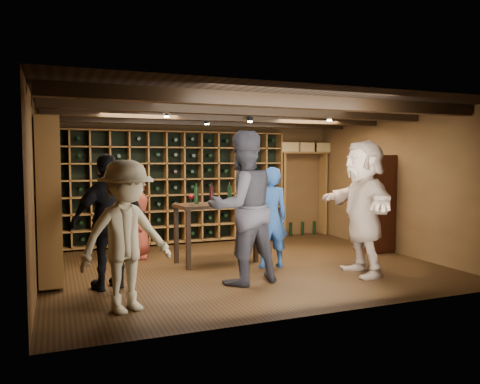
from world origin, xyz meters
name	(u,v)px	position (x,y,z in m)	size (l,w,h in m)	color
ground	(242,266)	(0.00, 0.00, 0.00)	(6.00, 6.00, 0.00)	#311E0D
room_shell	(241,114)	(0.00, 0.05, 2.42)	(6.00, 6.00, 6.00)	brown
wine_rack_back	(175,187)	(-0.52, 2.33, 1.15)	(4.65, 0.30, 2.20)	brown
wine_rack_left	(50,196)	(-2.83, 0.82, 1.15)	(0.30, 2.65, 2.20)	brown
crate_shelf	(304,165)	(2.41, 2.32, 1.57)	(1.20, 0.32, 2.07)	brown
display_cabinet	(375,205)	(2.71, 0.20, 0.86)	(0.55, 0.50, 1.75)	#36140A
man_blue_shirt	(270,217)	(0.37, -0.25, 0.79)	(0.58, 0.38, 1.58)	navy
man_grey_suit	(242,208)	(-0.38, -0.96, 1.04)	(1.01, 0.79, 2.09)	black
guest_red_floral	(134,211)	(-1.50, 1.21, 0.81)	(0.80, 0.52, 1.63)	maroon
guest_woman_black	(110,222)	(-2.10, -0.57, 0.89)	(1.04, 0.43, 1.78)	black
guest_khaki	(126,236)	(-2.03, -1.60, 0.85)	(1.10, 0.63, 1.70)	gray
guest_beige	(363,207)	(1.46, -1.14, 0.99)	(1.84, 0.59, 1.99)	#BFA68C
tasting_table	(216,211)	(-0.31, 0.38, 0.85)	(1.36, 0.78, 1.26)	black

